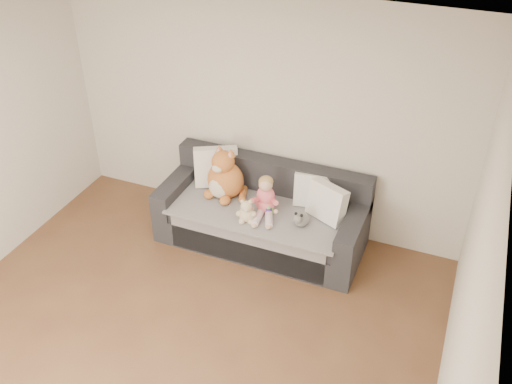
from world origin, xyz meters
TOP-DOWN VIEW (x-y plane):
  - room_shell at (0.00, 0.42)m, footprint 5.00×5.00m
  - sofa at (0.19, 2.06)m, footprint 2.20×0.94m
  - cushion_left at (-0.44, 2.25)m, footprint 0.52×0.41m
  - cushion_right_back at (0.68, 2.27)m, footprint 0.43×0.26m
  - cushion_right_front at (0.88, 2.09)m, footprint 0.46×0.35m
  - toddler at (0.27, 1.93)m, footprint 0.30×0.44m
  - plush_cat at (-0.25, 2.07)m, footprint 0.48×0.42m
  - teddy_bear at (0.15, 1.72)m, footprint 0.20×0.16m
  - plush_cow at (0.68, 1.87)m, footprint 0.15×0.23m
  - sippy_cup at (0.31, 1.90)m, footprint 0.11×0.09m

SIDE VIEW (x-z plane):
  - sofa at x=0.19m, z-range -0.12..0.73m
  - sippy_cup at x=0.31m, z-range 0.48..0.60m
  - plush_cow at x=0.68m, z-range 0.46..0.65m
  - teddy_bear at x=0.15m, z-range 0.45..0.71m
  - toddler at x=0.27m, z-range 0.44..0.87m
  - cushion_right_back at x=0.68m, z-range 0.47..0.84m
  - cushion_right_front at x=0.88m, z-range 0.47..0.86m
  - cushion_left at x=-0.44m, z-range 0.47..0.92m
  - plush_cat at x=-0.25m, z-range 0.39..1.00m
  - room_shell at x=0.00m, z-range -1.20..3.80m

